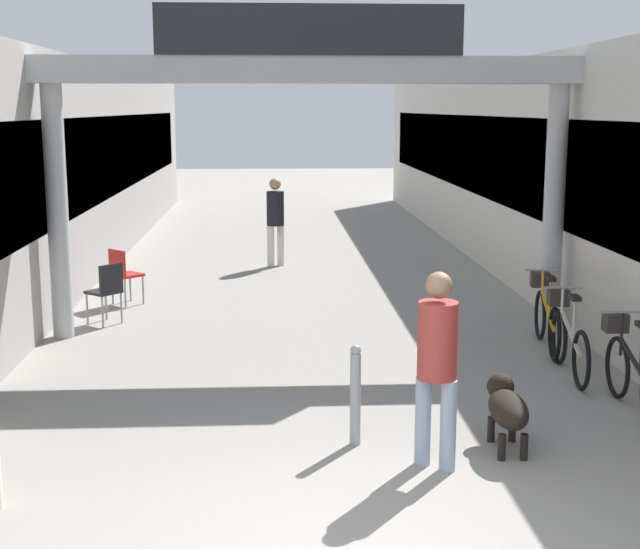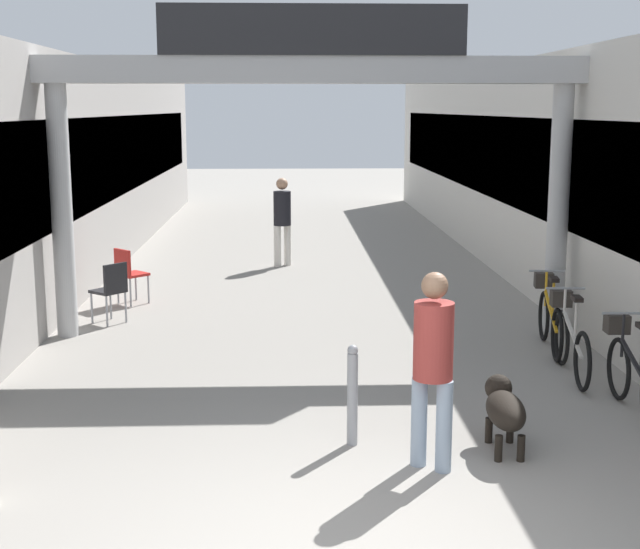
{
  "view_description": "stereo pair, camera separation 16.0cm",
  "coord_description": "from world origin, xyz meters",
  "views": [
    {
      "loc": [
        -0.53,
        -5.64,
        3.07
      ],
      "look_at": [
        0.0,
        3.76,
        1.3
      ],
      "focal_mm": 50.0,
      "sensor_mm": 36.0,
      "label": 1
    },
    {
      "loc": [
        -0.37,
        -5.64,
        3.07
      ],
      "look_at": [
        0.0,
        3.76,
        1.3
      ],
      "focal_mm": 50.0,
      "sensor_mm": 36.0,
      "label": 2
    }
  ],
  "objects": [
    {
      "name": "bicycle_orange_farthest",
      "position": [
        3.02,
        5.39,
        0.44
      ],
      "size": [
        0.46,
        1.68,
        0.98
      ],
      "color": "black",
      "rests_on": "ground_plane"
    },
    {
      "name": "pedestrian_with_dog",
      "position": [
        0.87,
        1.57,
        0.99
      ],
      "size": [
        0.48,
        0.48,
        1.72
      ],
      "color": "#8C9EB2",
      "rests_on": "ground_plane"
    },
    {
      "name": "storefront_right",
      "position": [
        5.09,
        11.0,
        1.94
      ],
      "size": [
        3.0,
        26.0,
        3.88
      ],
      "color": "beige",
      "rests_on": "ground_plane"
    },
    {
      "name": "cafe_chair_red_farther",
      "position": [
        -2.85,
        8.25,
        0.54
      ],
      "size": [
        0.57,
        0.57,
        0.89
      ],
      "color": "gray",
      "rests_on": "ground_plane"
    },
    {
      "name": "bollard_post_metal",
      "position": [
        0.23,
        2.15,
        0.48
      ],
      "size": [
        0.1,
        0.1,
        0.95
      ],
      "color": "gray",
      "rests_on": "ground_plane"
    },
    {
      "name": "bicycle_silver_third",
      "position": [
        2.92,
        4.25,
        0.44
      ],
      "size": [
        0.46,
        1.69,
        0.98
      ],
      "color": "black",
      "rests_on": "ground_plane"
    },
    {
      "name": "cafe_chair_black_nearer",
      "position": [
        -2.87,
        6.95,
        0.54
      ],
      "size": [
        0.56,
        0.56,
        0.89
      ],
      "color": "gray",
      "rests_on": "ground_plane"
    },
    {
      "name": "dog_on_leash",
      "position": [
        1.6,
        1.98,
        0.39
      ],
      "size": [
        0.36,
        0.85,
        0.62
      ],
      "color": "black",
      "rests_on": "ground_plane"
    },
    {
      "name": "bicycle_black_second",
      "position": [
        3.15,
        2.94,
        0.44
      ],
      "size": [
        0.46,
        1.69,
        0.98
      ],
      "color": "black",
      "rests_on": "ground_plane"
    },
    {
      "name": "pedestrian_carrying_crate",
      "position": [
        -0.43,
        11.62,
        0.99
      ],
      "size": [
        0.47,
        0.47,
        1.73
      ],
      "color": "silver",
      "rests_on": "ground_plane"
    },
    {
      "name": "arcade_sign_gateway",
      "position": [
        0.0,
        6.27,
        3.1
      ],
      "size": [
        7.4,
        0.47,
        4.37
      ],
      "color": "#B2B2B2",
      "rests_on": "ground_plane"
    },
    {
      "name": "storefront_left",
      "position": [
        -5.09,
        11.0,
        1.94
      ],
      "size": [
        3.0,
        26.0,
        3.88
      ],
      "color": "#9E9993",
      "rests_on": "ground_plane"
    }
  ]
}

